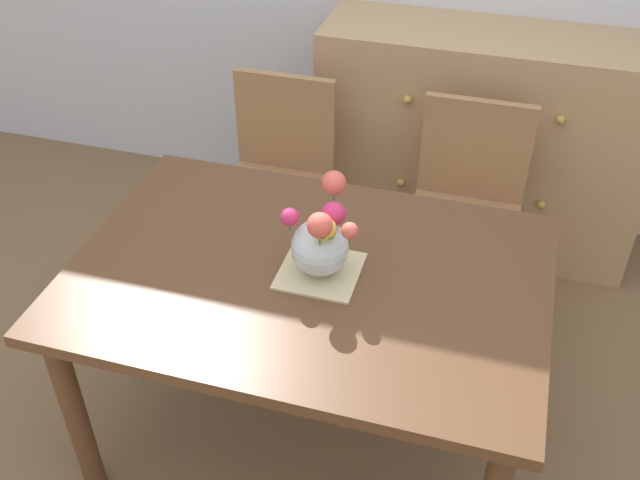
{
  "coord_description": "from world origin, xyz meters",
  "views": [
    {
      "loc": [
        0.5,
        -1.58,
        2.14
      ],
      "look_at": [
        0.03,
        0.01,
        0.86
      ],
      "focal_mm": 41.09,
      "sensor_mm": 36.0,
      "label": 1
    }
  ],
  "objects_px": {
    "chair_left": "(278,171)",
    "flower_vase": "(321,239)",
    "dresser": "(480,142)",
    "chair_right": "(466,201)",
    "dining_table": "(309,295)"
  },
  "relations": [
    {
      "from": "chair_left",
      "to": "chair_right",
      "type": "relative_size",
      "value": 1.0
    },
    {
      "from": "flower_vase",
      "to": "chair_right",
      "type": "bearing_deg",
      "value": 67.03
    },
    {
      "from": "chair_right",
      "to": "flower_vase",
      "type": "height_order",
      "value": "flower_vase"
    },
    {
      "from": "chair_left",
      "to": "flower_vase",
      "type": "distance_m",
      "value": 0.99
    },
    {
      "from": "chair_right",
      "to": "dresser",
      "type": "relative_size",
      "value": 0.64
    },
    {
      "from": "dining_table",
      "to": "flower_vase",
      "type": "relative_size",
      "value": 5.22
    },
    {
      "from": "chair_left",
      "to": "dining_table",
      "type": "bearing_deg",
      "value": 115.03
    },
    {
      "from": "dining_table",
      "to": "chair_left",
      "type": "relative_size",
      "value": 1.57
    },
    {
      "from": "dining_table",
      "to": "chair_right",
      "type": "bearing_deg",
      "value": 64.97
    },
    {
      "from": "chair_left",
      "to": "flower_vase",
      "type": "xyz_separation_m",
      "value": [
        0.43,
        -0.82,
        0.35
      ]
    },
    {
      "from": "chair_right",
      "to": "flower_vase",
      "type": "xyz_separation_m",
      "value": [
        -0.35,
        -0.82,
        0.35
      ]
    },
    {
      "from": "flower_vase",
      "to": "dresser",
      "type": "bearing_deg",
      "value": 75.4
    },
    {
      "from": "chair_left",
      "to": "flower_vase",
      "type": "height_order",
      "value": "flower_vase"
    },
    {
      "from": "chair_left",
      "to": "chair_right",
      "type": "distance_m",
      "value": 0.77
    },
    {
      "from": "dining_table",
      "to": "chair_right",
      "type": "relative_size",
      "value": 1.57
    }
  ]
}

